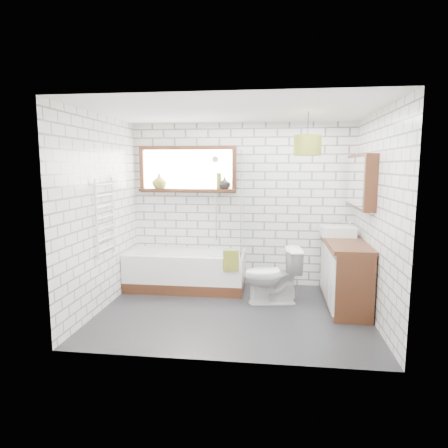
# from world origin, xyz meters

# --- Properties ---
(floor) EXTENTS (3.40, 2.60, 0.01)m
(floor) POSITION_xyz_m (0.00, 0.00, -0.01)
(floor) COLOR black
(floor) RESTS_ON ground
(ceiling) EXTENTS (3.40, 2.60, 0.01)m
(ceiling) POSITION_xyz_m (0.00, 0.00, 2.50)
(ceiling) COLOR white
(ceiling) RESTS_ON ground
(wall_back) EXTENTS (3.40, 0.01, 2.50)m
(wall_back) POSITION_xyz_m (0.00, 1.30, 1.25)
(wall_back) COLOR white
(wall_back) RESTS_ON ground
(wall_front) EXTENTS (3.40, 0.01, 2.50)m
(wall_front) POSITION_xyz_m (0.00, -1.30, 1.25)
(wall_front) COLOR white
(wall_front) RESTS_ON ground
(wall_left) EXTENTS (0.01, 2.60, 2.50)m
(wall_left) POSITION_xyz_m (-1.70, 0.00, 1.25)
(wall_left) COLOR white
(wall_left) RESTS_ON ground
(wall_right) EXTENTS (0.01, 2.60, 2.50)m
(wall_right) POSITION_xyz_m (1.70, 0.00, 1.25)
(wall_right) COLOR white
(wall_right) RESTS_ON ground
(window) EXTENTS (1.52, 0.16, 0.68)m
(window) POSITION_xyz_m (-0.85, 1.26, 1.80)
(window) COLOR #381B0F
(window) RESTS_ON wall_back
(towel_radiator) EXTENTS (0.06, 0.52, 1.00)m
(towel_radiator) POSITION_xyz_m (-1.66, 0.00, 1.20)
(towel_radiator) COLOR white
(towel_radiator) RESTS_ON wall_left
(mirror_cabinet) EXTENTS (0.16, 1.20, 0.70)m
(mirror_cabinet) POSITION_xyz_m (1.62, 0.60, 1.65)
(mirror_cabinet) COLOR #381B0F
(mirror_cabinet) RESTS_ON wall_right
(shower_riser) EXTENTS (0.02, 0.02, 1.30)m
(shower_riser) POSITION_xyz_m (-0.40, 1.26, 1.35)
(shower_riser) COLOR silver
(shower_riser) RESTS_ON wall_back
(bathtub) EXTENTS (1.76, 0.77, 0.57)m
(bathtub) POSITION_xyz_m (-0.81, 0.91, 0.28)
(bathtub) COLOR white
(bathtub) RESTS_ON floor
(shower_screen) EXTENTS (0.02, 0.72, 1.50)m
(shower_screen) POSITION_xyz_m (0.05, 0.91, 1.32)
(shower_screen) COLOR white
(shower_screen) RESTS_ON bathtub
(towel_green) EXTENTS (0.22, 0.06, 0.30)m
(towel_green) POSITION_xyz_m (-0.08, 0.53, 0.55)
(towel_green) COLOR olive
(towel_green) RESTS_ON bathtub
(towel_beige) EXTENTS (0.22, 0.05, 0.28)m
(towel_beige) POSITION_xyz_m (-0.08, 0.53, 0.55)
(towel_beige) COLOR tan
(towel_beige) RESTS_ON bathtub
(vanity) EXTENTS (0.49, 1.53, 0.88)m
(vanity) POSITION_xyz_m (1.45, 0.53, 0.44)
(vanity) COLOR #381B0F
(vanity) RESTS_ON floor
(basin) EXTENTS (0.46, 0.40, 0.13)m
(basin) POSITION_xyz_m (1.39, 0.85, 0.94)
(basin) COLOR white
(basin) RESTS_ON vanity
(tap) EXTENTS (0.04, 0.04, 0.17)m
(tap) POSITION_xyz_m (1.55, 0.85, 1.01)
(tap) COLOR silver
(tap) RESTS_ON vanity
(toilet) EXTENTS (0.55, 0.81, 0.77)m
(toilet) POSITION_xyz_m (0.49, 0.43, 0.38)
(toilet) COLOR white
(toilet) RESTS_ON floor
(vase_olive) EXTENTS (0.26, 0.26, 0.24)m
(vase_olive) POSITION_xyz_m (-1.29, 1.23, 1.60)
(vase_olive) COLOR olive
(vase_olive) RESTS_ON window
(vase_dark) EXTENTS (0.21, 0.21, 0.19)m
(vase_dark) POSITION_xyz_m (-0.26, 1.23, 1.57)
(vase_dark) COLOR black
(vase_dark) RESTS_ON window
(bottle) EXTENTS (0.10, 0.10, 0.25)m
(bottle) POSITION_xyz_m (-0.35, 1.23, 1.60)
(bottle) COLOR olive
(bottle) RESTS_ON window
(pendant) EXTENTS (0.33, 0.33, 0.24)m
(pendant) POSITION_xyz_m (0.89, 0.16, 2.10)
(pendant) COLOR olive
(pendant) RESTS_ON ceiling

